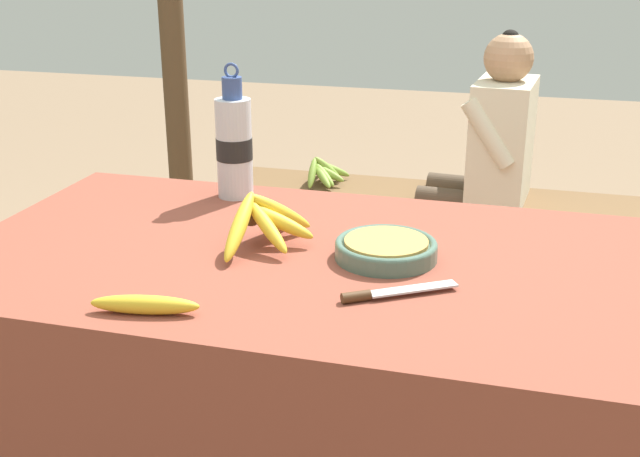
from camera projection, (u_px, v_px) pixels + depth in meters
market_counter at (306, 408)px, 1.82m from camera, size 1.49×0.86×0.76m
banana_bunch_ripe at (265, 219)px, 1.72m from camera, size 0.17×0.30×0.12m
serving_bowl at (386, 248)px, 1.65m from camera, size 0.21×0.21×0.04m
water_bottle at (234, 145)px, 2.01m from camera, size 0.09×0.09×0.34m
loose_banana_front at (145, 305)px, 1.41m from camera, size 0.20×0.07×0.03m
knife at (383, 293)px, 1.48m from camera, size 0.20×0.14×0.02m
wooden_bench at (426, 210)px, 3.13m from camera, size 1.65×0.32×0.45m
seated_vendor at (487, 154)px, 2.96m from camera, size 0.42×0.40×1.08m
banana_bunch_green at (323, 171)px, 3.19m from camera, size 0.16×0.25×0.12m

